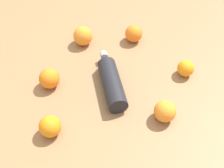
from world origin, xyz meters
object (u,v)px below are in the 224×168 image
(water_bottle, at_px, (111,80))
(orange_2, at_px, (165,111))
(orange_3, at_px, (50,126))
(orange_1, at_px, (49,79))
(orange_0, at_px, (134,34))
(orange_4, at_px, (83,36))
(orange_5, at_px, (186,68))

(water_bottle, bearing_deg, orange_2, -140.74)
(orange_2, xyz_separation_m, orange_3, (-0.20, -0.32, -0.00))
(water_bottle, relative_size, orange_2, 3.59)
(orange_1, distance_m, orange_2, 0.44)
(water_bottle, relative_size, orange_0, 3.61)
(orange_1, xyz_separation_m, orange_2, (0.38, 0.21, -0.00))
(orange_1, relative_size, orange_3, 1.05)
(orange_3, distance_m, orange_4, 0.47)
(orange_2, height_order, orange_3, orange_2)
(orange_0, height_order, orange_1, orange_1)
(orange_3, bearing_deg, orange_4, 129.68)
(orange_3, height_order, orange_4, orange_4)
(orange_4, bearing_deg, orange_1, -64.48)
(orange_2, height_order, orange_4, orange_4)
(water_bottle, xyz_separation_m, orange_4, (-0.27, 0.07, 0.01))
(orange_1, height_order, orange_4, orange_4)
(orange_3, xyz_separation_m, orange_5, (0.11, 0.54, -0.00))
(orange_1, bearing_deg, orange_4, 115.52)
(water_bottle, relative_size, orange_4, 3.31)
(orange_1, bearing_deg, orange_3, -32.23)
(orange_2, bearing_deg, water_bottle, -169.91)
(orange_4, bearing_deg, orange_0, 54.41)
(water_bottle, height_order, orange_0, orange_0)
(orange_5, bearing_deg, orange_3, -101.70)
(orange_0, height_order, orange_4, orange_4)
(orange_4, relative_size, orange_5, 1.26)
(orange_1, height_order, orange_5, orange_1)
(orange_0, distance_m, orange_3, 0.56)
(orange_4, xyz_separation_m, orange_5, (0.41, 0.18, -0.01))
(water_bottle, bearing_deg, orange_0, -31.59)
(orange_1, xyz_separation_m, orange_3, (0.18, -0.11, -0.00))
(water_bottle, bearing_deg, orange_1, 77.38)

